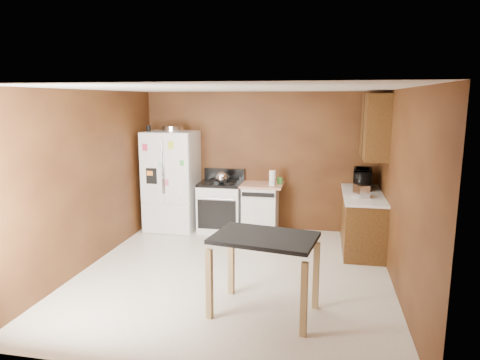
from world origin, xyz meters
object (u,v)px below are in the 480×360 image
(kettle, at_px, (221,178))
(paper_towel, at_px, (272,178))
(toaster, at_px, (361,191))
(island, at_px, (264,249))
(microwave, at_px, (363,179))
(gas_range, at_px, (221,206))
(refrigerator, at_px, (172,181))
(pen_cup, at_px, (149,128))
(dishwasher, at_px, (260,208))
(green_canister, at_px, (280,181))
(roasting_pan, at_px, (173,129))

(kettle, bearing_deg, paper_towel, 2.71)
(toaster, bearing_deg, island, -137.75)
(microwave, height_order, island, microwave)
(toaster, xyz_separation_m, microwave, (0.07, 0.67, 0.05))
(gas_range, bearing_deg, refrigerator, -176.19)
(pen_cup, xyz_separation_m, microwave, (3.75, 0.04, -0.80))
(microwave, bearing_deg, pen_cup, 95.78)
(microwave, bearing_deg, paper_towel, 95.42)
(toaster, relative_size, gas_range, 0.24)
(island, bearing_deg, dishwasher, 99.27)
(pen_cup, height_order, microwave, pen_cup)
(pen_cup, relative_size, kettle, 0.52)
(toaster, bearing_deg, green_canister, 128.43)
(pen_cup, xyz_separation_m, dishwasher, (2.01, 0.14, -1.40))
(roasting_pan, bearing_deg, kettle, -6.00)
(roasting_pan, xyz_separation_m, paper_towel, (1.80, -0.05, -0.83))
(paper_towel, distance_m, refrigerator, 1.85)
(gas_range, relative_size, island, 0.91)
(gas_range, xyz_separation_m, dishwasher, (0.72, 0.02, -0.01))
(paper_towel, xyz_separation_m, green_canister, (0.11, 0.19, -0.08))
(toaster, relative_size, dishwasher, 0.29)
(pen_cup, relative_size, gas_range, 0.10)
(toaster, bearing_deg, kettle, 146.14)
(refrigerator, distance_m, gas_range, 1.01)
(paper_towel, distance_m, dishwasher, 0.62)
(paper_towel, xyz_separation_m, toaster, (1.44, -0.66, -0.03))
(dishwasher, bearing_deg, kettle, -168.08)
(roasting_pan, height_order, refrigerator, roasting_pan)
(roasting_pan, xyz_separation_m, refrigerator, (-0.04, -0.04, -0.95))
(refrigerator, bearing_deg, roasting_pan, 40.48)
(roasting_pan, relative_size, kettle, 1.83)
(green_canister, relative_size, island, 0.09)
(green_canister, distance_m, gas_range, 1.16)
(microwave, relative_size, island, 0.45)
(roasting_pan, bearing_deg, microwave, -0.76)
(pen_cup, distance_m, dishwasher, 2.46)
(microwave, bearing_deg, refrigerator, 94.98)
(dishwasher, bearing_deg, roasting_pan, -178.27)
(gas_range, bearing_deg, kettle, -71.02)
(dishwasher, bearing_deg, island, -80.73)
(paper_towel, height_order, dishwasher, paper_towel)
(roasting_pan, distance_m, toaster, 3.43)
(roasting_pan, height_order, green_canister, roasting_pan)
(kettle, height_order, island, kettle)
(pen_cup, xyz_separation_m, island, (2.49, -2.79, -1.10))
(gas_range, distance_m, dishwasher, 0.72)
(toaster, relative_size, island, 0.22)
(pen_cup, distance_m, island, 3.90)
(green_canister, bearing_deg, roasting_pan, -175.91)
(toaster, bearing_deg, refrigerator, 149.30)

